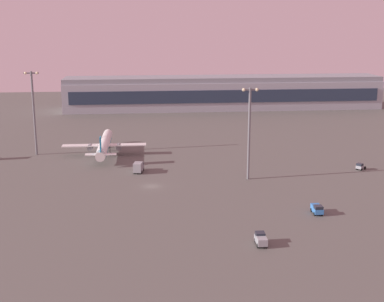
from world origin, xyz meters
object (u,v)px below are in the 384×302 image
maintenance_van (261,239)px  apron_light_central (34,108)px  catering_truck (139,167)px  baggage_tractor (317,209)px  pushback_tug (360,166)px  airplane_mid_apron (104,145)px  apron_light_east (249,128)px

maintenance_van → apron_light_central: bearing=127.6°
catering_truck → baggage_tractor: 56.47m
baggage_tractor → apron_light_central: 99.21m
catering_truck → baggage_tractor: (40.61, -39.23, -0.40)m
pushback_tug → maintenance_van: (-41.73, -51.02, 0.11)m
pushback_tug → apron_light_central: size_ratio=0.13×
airplane_mid_apron → maintenance_van: bearing=-64.9°
airplane_mid_apron → apron_light_east: size_ratio=1.38×
maintenance_van → apron_light_east: size_ratio=0.16×
apron_light_central → catering_truck: bearing=-36.5°
maintenance_van → apron_light_central: apron_light_central is taller
pushback_tug → baggage_tractor: bearing=106.0°
pushback_tug → apron_light_east: size_ratio=0.14×
maintenance_van → apron_light_east: 47.41m
apron_light_east → apron_light_central: bearing=151.3°
baggage_tractor → apron_light_east: 33.59m
airplane_mid_apron → catering_truck: 25.20m
airplane_mid_apron → baggage_tractor: size_ratio=8.40×
pushback_tug → baggage_tractor: size_ratio=0.84×
airplane_mid_apron → apron_light_east: apron_light_east is taller
airplane_mid_apron → pushback_tug: airplane_mid_apron is taller
pushback_tug → catering_truck: size_ratio=0.59×
catering_truck → apron_light_east: (30.50, -10.19, 13.10)m
airplane_mid_apron → apron_light_central: (-22.52, 2.39, 12.20)m
baggage_tractor → airplane_mid_apron: bearing=-47.7°
airplane_mid_apron → maintenance_van: airplane_mid_apron is taller
maintenance_van → baggage_tractor: 23.11m
pushback_tug → maintenance_van: size_ratio=0.84×
apron_light_central → apron_light_east: 73.15m
airplane_mid_apron → pushback_tug: bearing=-18.3°
airplane_mid_apron → baggage_tractor: bearing=-49.2°
airplane_mid_apron → catering_truck: (11.14, -22.53, -1.86)m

